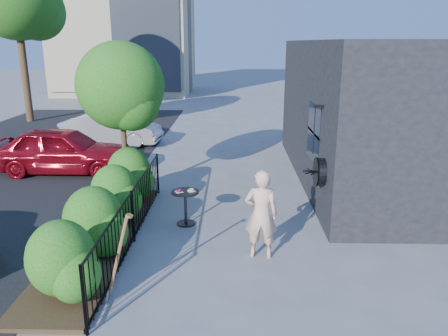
{
  "coord_description": "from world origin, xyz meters",
  "views": [
    {
      "loc": [
        0.53,
        -8.17,
        3.94
      ],
      "look_at": [
        0.32,
        1.33,
        1.2
      ],
      "focal_mm": 35.0,
      "sensor_mm": 36.0,
      "label": 1
    }
  ],
  "objects_px": {
    "patio_tree": "(123,91)",
    "car_red": "(63,150)",
    "car_silver": "(112,129)",
    "cafe_table": "(185,202)",
    "woman": "(261,214)",
    "shovel": "(116,264)"
  },
  "relations": [
    {
      "from": "patio_tree",
      "to": "cafe_table",
      "type": "xyz_separation_m",
      "value": [
        1.71,
        -1.85,
        -2.22
      ]
    },
    {
      "from": "shovel",
      "to": "car_red",
      "type": "distance_m",
      "value": 7.88
    },
    {
      "from": "woman",
      "to": "car_red",
      "type": "bearing_deg",
      "value": -38.8
    },
    {
      "from": "patio_tree",
      "to": "car_red",
      "type": "bearing_deg",
      "value": 140.04
    },
    {
      "from": "patio_tree",
      "to": "shovel",
      "type": "bearing_deg",
      "value": -78.8
    },
    {
      "from": "patio_tree",
      "to": "shovel",
      "type": "xyz_separation_m",
      "value": [
        0.98,
        -4.93,
        -2.09
      ]
    },
    {
      "from": "woman",
      "to": "car_silver",
      "type": "xyz_separation_m",
      "value": [
        -5.37,
        9.41,
        -0.22
      ]
    },
    {
      "from": "shovel",
      "to": "car_silver",
      "type": "relative_size",
      "value": 0.39
    },
    {
      "from": "cafe_table",
      "to": "car_silver",
      "type": "relative_size",
      "value": 0.21
    },
    {
      "from": "cafe_table",
      "to": "patio_tree",
      "type": "bearing_deg",
      "value": 132.66
    },
    {
      "from": "patio_tree",
      "to": "car_silver",
      "type": "height_order",
      "value": "patio_tree"
    },
    {
      "from": "patio_tree",
      "to": "car_red",
      "type": "xyz_separation_m",
      "value": [
        -2.53,
        2.12,
        -2.04
      ]
    },
    {
      "from": "cafe_table",
      "to": "shovel",
      "type": "bearing_deg",
      "value": -103.32
    },
    {
      "from": "car_silver",
      "to": "shovel",
      "type": "bearing_deg",
      "value": -159.68
    },
    {
      "from": "car_silver",
      "to": "cafe_table",
      "type": "bearing_deg",
      "value": -149.65
    },
    {
      "from": "patio_tree",
      "to": "shovel",
      "type": "relative_size",
      "value": 2.58
    },
    {
      "from": "cafe_table",
      "to": "woman",
      "type": "xyz_separation_m",
      "value": [
        1.58,
        -1.5,
        0.32
      ]
    },
    {
      "from": "car_silver",
      "to": "woman",
      "type": "bearing_deg",
      "value": -145.51
    },
    {
      "from": "patio_tree",
      "to": "woman",
      "type": "distance_m",
      "value": 5.06
    },
    {
      "from": "patio_tree",
      "to": "car_red",
      "type": "relative_size",
      "value": 0.93
    },
    {
      "from": "patio_tree",
      "to": "cafe_table",
      "type": "height_order",
      "value": "patio_tree"
    },
    {
      "from": "cafe_table",
      "to": "woman",
      "type": "height_order",
      "value": "woman"
    }
  ]
}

